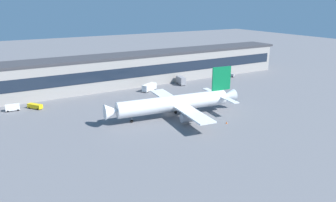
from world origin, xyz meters
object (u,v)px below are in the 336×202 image
belt_loader (35,106)px  traffic_cone_0 (227,123)px  crew_van (13,107)px  catering_truck (181,80)px  baggage_tug (231,75)px  airliner (176,103)px  fuel_truck (149,87)px

belt_loader → traffic_cone_0: bearing=-42.9°
crew_van → belt_loader: 7.99m
catering_truck → belt_loader: catering_truck is taller
baggage_tug → catering_truck: bearing=-179.0°
airliner → baggage_tug: airliner is taller
catering_truck → traffic_cone_0: bearing=-106.3°
belt_loader → crew_van: bearing=169.4°
catering_truck → fuel_truck: size_ratio=0.86×
crew_van → fuel_truck: 59.97m
baggage_tug → fuel_truck: bearing=-176.1°
crew_van → traffic_cone_0: 82.86m
belt_loader → traffic_cone_0: size_ratio=8.77×
traffic_cone_0 → baggage_tug: bearing=48.3°
fuel_truck → baggage_tug: bearing=3.9°
crew_van → baggage_tug: crew_van is taller
airliner → traffic_cone_0: airliner is taller
fuel_truck → catering_truck: bearing=8.9°
airliner → traffic_cone_0: bearing=-53.8°
baggage_tug → belt_loader: 106.41m
catering_truck → fuel_truck: 20.25m
baggage_tug → catering_truck: catering_truck is taller
catering_truck → traffic_cone_0: (-16.47, -56.26, -1.93)m
fuel_truck → traffic_cone_0: 53.28m
catering_truck → belt_loader: size_ratio=1.19×
traffic_cone_0 → belt_loader: bearing=137.1°
belt_loader → airliner: bearing=-39.2°
traffic_cone_0 → catering_truck: bearing=73.7°
baggage_tug → belt_loader: size_ratio=0.65×
airliner → catering_truck: bearing=55.4°
baggage_tug → fuel_truck: (-54.17, -3.71, 0.80)m
airliner → belt_loader: size_ratio=8.29×
belt_loader → traffic_cone_0: (55.65, -51.73, -0.79)m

